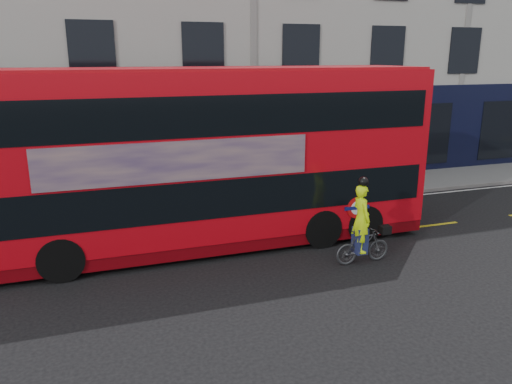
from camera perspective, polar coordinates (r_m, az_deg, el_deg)
name	(u,v)px	position (r m, az deg, el deg)	size (l,w,h in m)	color
ground	(345,258)	(13.86, 10.18, -7.41)	(120.00, 120.00, 0.00)	black
pavement	(266,194)	(19.46, 1.09, -0.27)	(60.00, 3.00, 0.12)	slate
kerb	(279,205)	(18.11, 2.68, -1.47)	(60.00, 0.12, 0.13)	slate
building_terrace	(220,7)	(25.00, -4.08, 20.36)	(50.00, 10.07, 15.00)	#A6A59D
road_edge_line	(282,209)	(17.86, 3.02, -1.92)	(58.00, 0.10, 0.01)	silver
lane_dashes	(321,239)	(15.09, 7.47, -5.34)	(58.00, 0.12, 0.01)	gold
bus	(211,157)	(13.99, -5.13, 3.99)	(12.42, 2.93, 5.00)	red
cyclist	(362,234)	(13.32, 12.04, -4.67)	(1.56, 0.66, 2.35)	#3E4043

